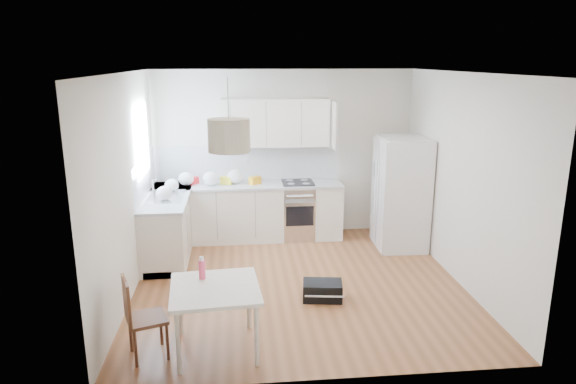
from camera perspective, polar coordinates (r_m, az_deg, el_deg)
The scene contains 29 objects.
floor at distance 6.85m, azimuth 1.17°, elevation -10.08°, with size 4.20×4.20×0.00m, color brown.
ceiling at distance 6.22m, azimuth 1.30°, elevation 13.14°, with size 4.20×4.20×0.00m, color white.
wall_back at distance 8.44m, azimuth -0.49°, elevation 4.32°, with size 4.20×4.20×0.00m, color beige.
wall_left at distance 6.50m, azimuth -17.49°, elevation 0.49°, with size 4.20×4.20×0.00m, color beige.
wall_right at distance 6.97m, azimuth 18.64°, elevation 1.32°, with size 4.20×4.20×0.00m, color beige.
window_glassblock at distance 7.53m, azimuth -15.92°, elevation 5.58°, with size 0.02×1.00×1.00m, color #BFE0F9.
cabinets_back at distance 8.33m, azimuth -4.40°, elevation -2.31°, with size 3.00×0.60×0.88m, color white.
cabinets_left at distance 7.83m, azimuth -13.12°, elevation -3.78°, with size 0.60×1.80×0.88m, color white.
counter_back at distance 8.21m, azimuth -4.47°, elevation 0.77°, with size 3.02×0.64×0.04m, color #A9ACAE.
counter_left at distance 7.70m, azimuth -13.32°, elevation -0.53°, with size 0.64×1.82×0.04m, color #A9ACAE.
backsplash_back at distance 8.43m, azimuth -4.56°, elevation 3.29°, with size 3.00×0.01×0.58m, color white.
backsplash_left at distance 7.67m, azimuth -15.63°, elevation 1.65°, with size 0.01×1.80×0.58m, color white.
upper_cabinets at distance 8.20m, azimuth -1.45°, elevation 7.71°, with size 1.70×0.32×0.75m, color white.
range_oven at distance 8.39m, azimuth 1.07°, elevation -2.15°, with size 0.50×0.61×0.88m, color silver, non-canonical shape.
sink at distance 7.65m, azimuth -13.37°, elevation -0.52°, with size 0.50×0.80×0.16m, color silver, non-canonical shape.
refrigerator at distance 8.08m, azimuth 12.53°, elevation -0.10°, with size 0.83×0.86×1.71m, color white, non-canonical shape.
dining_table at distance 5.21m, azimuth -8.10°, elevation -11.12°, with size 0.93×0.93×0.68m.
dining_chair at distance 5.32m, azimuth -15.38°, elevation -13.21°, with size 0.36×0.36×0.85m, color #462315, non-canonical shape.
drink_bottle at distance 5.34m, azimuth -9.55°, elevation -8.29°, with size 0.07×0.07×0.24m, color #E74063.
gym_bag at distance 6.40m, azimuth 3.85°, elevation -10.87°, with size 0.47×0.31×0.22m, color black.
pendant_lamp at distance 4.75m, azimuth -6.56°, elevation 6.28°, with size 0.39×0.39×0.30m, color beige.
grocery_bag_a at distance 8.22m, azimuth -11.27°, elevation 1.45°, with size 0.24×0.20×0.22m, color white.
grocery_bag_b at distance 8.15m, azimuth -8.56°, elevation 1.50°, with size 0.25×0.22×0.23m, color white.
grocery_bag_c at distance 8.21m, azimuth -5.88°, elevation 1.71°, with size 0.26×0.22×0.23m, color white.
grocery_bag_d at distance 7.91m, azimuth -12.80°, elevation 0.75°, with size 0.21×0.18×0.19m, color white.
grocery_bag_e at distance 7.43m, azimuth -13.59°, elevation -0.13°, with size 0.22×0.19×0.20m, color white.
snack_orange at distance 8.18m, azimuth -3.68°, elevation 1.30°, with size 0.18×0.11×0.12m, color orange.
snack_yellow at distance 8.22m, azimuth -6.85°, elevation 1.30°, with size 0.18×0.11×0.12m, color gold.
snack_red at distance 8.31m, azimuth -10.48°, elevation 1.26°, with size 0.16×0.10×0.11m, color red.
Camera 1 is at (-0.76, -6.17, 2.86)m, focal length 32.00 mm.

